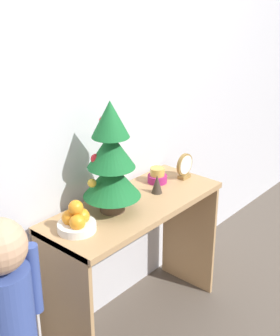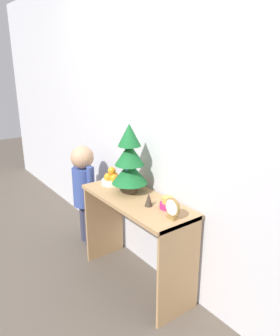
{
  "view_description": "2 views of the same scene",
  "coord_description": "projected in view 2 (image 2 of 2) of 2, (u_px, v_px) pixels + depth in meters",
  "views": [
    {
      "loc": [
        -1.57,
        -1.18,
        1.8
      ],
      "look_at": [
        -0.0,
        0.17,
        0.94
      ],
      "focal_mm": 50.0,
      "sensor_mm": 36.0,
      "label": 1
    },
    {
      "loc": [
        1.84,
        -1.12,
        1.72
      ],
      "look_at": [
        -0.0,
        0.24,
        0.97
      ],
      "focal_mm": 35.0,
      "sensor_mm": 36.0,
      "label": 2
    }
  ],
  "objects": [
    {
      "name": "console_table",
      "position": [
        136.0,
        220.0,
        2.52
      ],
      "size": [
        1.0,
        0.4,
        0.74
      ],
      "color": "tan",
      "rests_on": "ground_plane"
    },
    {
      "name": "figurine",
      "position": [
        149.0,
        199.0,
        2.31
      ],
      "size": [
        0.06,
        0.06,
        0.1
      ],
      "color": "#382D23",
      "rests_on": "console_table"
    },
    {
      "name": "ground_plane",
      "position": [
        116.0,
        291.0,
        2.58
      ],
      "size": [
        12.0,
        12.0,
        0.0
      ],
      "primitive_type": "plane",
      "color": "brown"
    },
    {
      "name": "mini_tree",
      "position": [
        130.0,
        160.0,
        2.5
      ],
      "size": [
        0.28,
        0.28,
        0.55
      ],
      "color": "#4C3828",
      "rests_on": "console_table"
    },
    {
      "name": "desk_clock",
      "position": [
        172.0,
        209.0,
        2.12
      ],
      "size": [
        0.12,
        0.04,
        0.14
      ],
      "color": "olive",
      "rests_on": "console_table"
    },
    {
      "name": "back_wall",
      "position": [
        163.0,
        127.0,
        2.44
      ],
      "size": [
        7.0,
        0.05,
        2.5
      ],
      "primitive_type": "cube",
      "color": "silver",
      "rests_on": "ground_plane"
    },
    {
      "name": "singing_bowl",
      "position": [
        167.0,
        203.0,
        2.28
      ],
      "size": [
        0.11,
        0.11,
        0.08
      ],
      "color": "#9E2366",
      "rests_on": "console_table"
    },
    {
      "name": "fruit_bowl",
      "position": [
        112.0,
        178.0,
        2.74
      ],
      "size": [
        0.17,
        0.17,
        0.15
      ],
      "color": "silver",
      "rests_on": "console_table"
    },
    {
      "name": "child_figure",
      "position": [
        84.0,
        183.0,
        3.08
      ],
      "size": [
        0.32,
        0.21,
        0.99
      ],
      "color": "#38384C",
      "rests_on": "ground_plane"
    }
  ]
}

